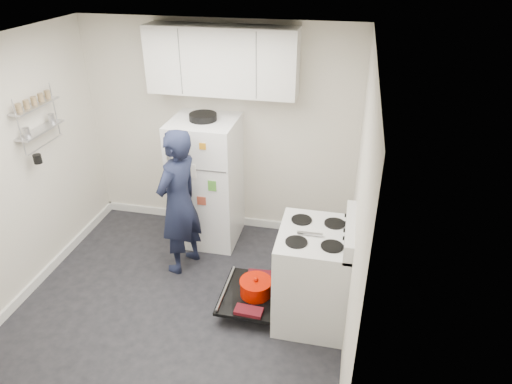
% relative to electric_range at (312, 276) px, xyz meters
% --- Properties ---
extents(room, '(3.21, 3.21, 2.51)m').
position_rel_electric_range_xyz_m(room, '(-1.29, -0.12, 0.74)').
color(room, black).
rests_on(room, ground).
extents(electric_range, '(0.66, 0.76, 1.10)m').
position_rel_electric_range_xyz_m(electric_range, '(0.00, 0.00, 0.00)').
color(electric_range, silver).
rests_on(electric_range, ground).
extents(open_oven_door, '(0.55, 0.70, 0.24)m').
position_rel_electric_range_xyz_m(open_oven_door, '(-0.56, -0.00, -0.27)').
color(open_oven_door, black).
rests_on(open_oven_door, ground).
extents(refrigerator, '(0.72, 0.74, 1.57)m').
position_rel_electric_range_xyz_m(refrigerator, '(-1.35, 1.10, 0.29)').
color(refrigerator, white).
rests_on(refrigerator, ground).
extents(upper_cabinets, '(1.60, 0.33, 0.70)m').
position_rel_electric_range_xyz_m(upper_cabinets, '(-1.16, 1.28, 1.63)').
color(upper_cabinets, silver).
rests_on(upper_cabinets, room).
extents(wall_shelf_rack, '(0.14, 0.60, 0.61)m').
position_rel_electric_range_xyz_m(wall_shelf_rack, '(-2.78, 0.34, 1.21)').
color(wall_shelf_rack, '#B2B2B7').
rests_on(wall_shelf_rack, room).
extents(person, '(0.55, 0.68, 1.61)m').
position_rel_electric_range_xyz_m(person, '(-1.45, 0.48, 0.34)').
color(person, '#181D36').
rests_on(person, ground).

